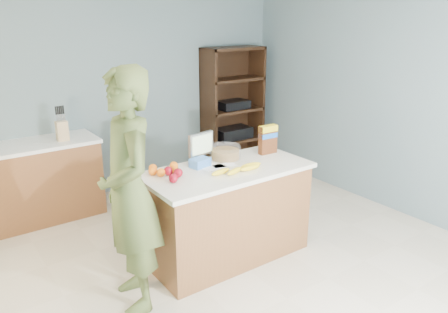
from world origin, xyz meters
TOP-DOWN VIEW (x-y plane):
  - floor at (0.00, 0.00)m, footprint 4.50×5.00m
  - walls at (0.00, 0.00)m, footprint 4.52×5.02m
  - counter_peninsula at (0.00, 0.30)m, footprint 1.56×0.76m
  - back_cabinet at (-1.20, 2.20)m, footprint 1.24×0.62m
  - shelving_unit at (1.55, 2.35)m, footprint 0.90×0.40m
  - person at (-1.02, 0.16)m, footprint 0.57×0.77m
  - knife_block at (-0.95, 2.11)m, footprint 0.12×0.10m
  - envelopes at (-0.03, 0.38)m, footprint 0.34×0.15m
  - bananas at (0.04, 0.17)m, footprint 0.55×0.15m
  - apples at (-0.53, 0.36)m, footprint 0.18×0.26m
  - oranges at (-0.54, 0.52)m, footprint 0.29×0.24m
  - blue_carton at (-0.18, 0.48)m, footprint 0.20×0.15m
  - salad_bowl at (0.15, 0.54)m, footprint 0.30×0.30m
  - tv at (-0.09, 0.61)m, footprint 0.28×0.12m
  - cereal_box at (0.60, 0.43)m, footprint 0.19×0.08m

SIDE VIEW (x-z plane):
  - floor at x=0.00m, z-range -0.01..0.01m
  - counter_peninsula at x=0.00m, z-range -0.03..0.87m
  - back_cabinet at x=-1.20m, z-range 0.00..0.90m
  - shelving_unit at x=1.55m, z-range -0.04..1.76m
  - envelopes at x=-0.03m, z-range 0.90..0.90m
  - bananas at x=0.04m, z-range 0.90..0.95m
  - oranges at x=-0.54m, z-range 0.90..0.98m
  - blue_carton at x=-0.18m, z-range 0.90..0.98m
  - apples at x=-0.53m, z-range 0.90..0.98m
  - person at x=-1.02m, z-range 0.00..1.91m
  - salad_bowl at x=0.15m, z-range 0.89..1.02m
  - knife_block at x=-0.95m, z-range 0.86..1.17m
  - tv at x=-0.09m, z-range 0.92..1.20m
  - cereal_box at x=0.60m, z-range 0.92..1.21m
  - walls at x=0.00m, z-range 0.40..2.91m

